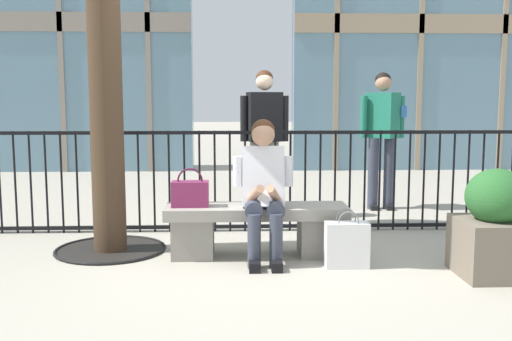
{
  "coord_description": "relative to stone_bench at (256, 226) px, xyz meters",
  "views": [
    {
      "loc": [
        -0.21,
        -5.04,
        1.39
      ],
      "look_at": [
        0.0,
        0.1,
        0.75
      ],
      "focal_mm": 40.84,
      "sensor_mm": 36.0,
      "label": 1
    }
  ],
  "objects": [
    {
      "name": "handbag_on_bench",
      "position": [
        -0.58,
        -0.01,
        0.3
      ],
      "size": [
        0.32,
        0.17,
        0.34
      ],
      "color": "#7A234C",
      "rests_on": "stone_bench"
    },
    {
      "name": "bystander_further_back",
      "position": [
        0.16,
        1.63,
        0.73
      ],
      "size": [
        0.55,
        0.3,
        1.71
      ],
      "color": "gray",
      "rests_on": "ground"
    },
    {
      "name": "stone_bench",
      "position": [
        0.0,
        0.0,
        0.0
      ],
      "size": [
        1.6,
        0.44,
        0.45
      ],
      "color": "gray",
      "rests_on": "ground"
    },
    {
      "name": "bystander_at_railing",
      "position": [
        1.66,
        2.15,
        0.73
      ],
      "size": [
        0.55,
        0.43,
        1.71
      ],
      "color": "#383D4C",
      "rests_on": "ground"
    },
    {
      "name": "shopping_bag",
      "position": [
        0.73,
        -0.39,
        -0.08
      ],
      "size": [
        0.36,
        0.16,
        0.48
      ],
      "color": "white",
      "rests_on": "ground"
    },
    {
      "name": "seated_person_with_phone",
      "position": [
        0.06,
        -0.13,
        0.38
      ],
      "size": [
        0.52,
        0.66,
        1.21
      ],
      "color": "#383D4C",
      "rests_on": "ground"
    },
    {
      "name": "ground_plane",
      "position": [
        0.0,
        0.0,
        -0.27
      ],
      "size": [
        60.0,
        60.0,
        0.0
      ],
      "primitive_type": "plane",
      "color": "#A8A091"
    },
    {
      "name": "planter",
      "position": [
        1.84,
        -0.67,
        0.12
      ],
      "size": [
        0.57,
        0.57,
        0.85
      ],
      "color": "#726656",
      "rests_on": "ground"
    },
    {
      "name": "plaza_railing",
      "position": [
        -0.0,
        0.96,
        0.26
      ],
      "size": [
        8.05,
        0.04,
        1.06
      ],
      "color": "black",
      "rests_on": "ground"
    }
  ]
}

